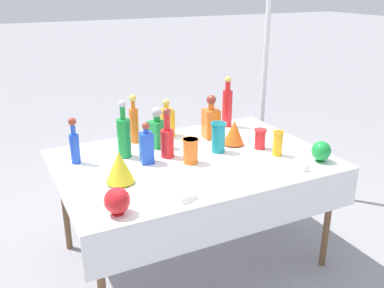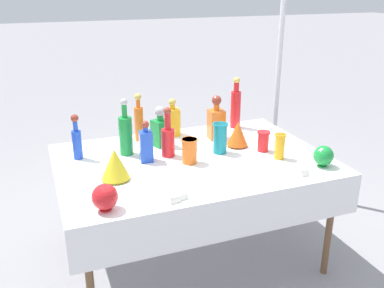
% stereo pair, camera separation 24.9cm
% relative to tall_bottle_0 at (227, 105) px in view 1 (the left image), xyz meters
% --- Properties ---
extents(ground_plane, '(40.00, 40.00, 0.00)m').
position_rel_tall_bottle_0_xyz_m(ground_plane, '(-0.55, -0.48, -0.93)').
color(ground_plane, gray).
extents(display_table, '(1.73, 1.19, 0.76)m').
position_rel_tall_bottle_0_xyz_m(display_table, '(-0.55, -0.51, -0.22)').
color(display_table, white).
rests_on(display_table, ground).
extents(tall_bottle_0, '(0.08, 0.08, 0.40)m').
position_rel_tall_bottle_0_xyz_m(tall_bottle_0, '(0.00, 0.00, 0.00)').
color(tall_bottle_0, red).
rests_on(tall_bottle_0, display_table).
extents(tall_bottle_1, '(0.06, 0.06, 0.30)m').
position_rel_tall_bottle_0_xyz_m(tall_bottle_1, '(-1.24, -0.21, -0.04)').
color(tall_bottle_1, blue).
rests_on(tall_bottle_1, display_table).
extents(tall_bottle_2, '(0.09, 0.09, 0.33)m').
position_rel_tall_bottle_0_xyz_m(tall_bottle_2, '(-0.68, -0.38, -0.05)').
color(tall_bottle_2, red).
rests_on(tall_bottle_2, display_table).
extents(tall_bottle_3, '(0.06, 0.06, 0.35)m').
position_rel_tall_bottle_0_xyz_m(tall_bottle_3, '(-0.78, -0.02, -0.02)').
color(tall_bottle_3, orange).
rests_on(tall_bottle_3, display_table).
extents(tall_bottle_4, '(0.09, 0.09, 0.38)m').
position_rel_tall_bottle_0_xyz_m(tall_bottle_4, '(-0.93, -0.25, -0.02)').
color(tall_bottle_4, '#198C38').
rests_on(tall_bottle_4, display_table).
extents(square_decanter_0, '(0.13, 0.13, 0.29)m').
position_rel_tall_bottle_0_xyz_m(square_decanter_0, '(-0.67, -0.18, -0.05)').
color(square_decanter_0, '#198C38').
rests_on(square_decanter_0, display_table).
extents(square_decanter_1, '(0.12, 0.12, 0.32)m').
position_rel_tall_bottle_0_xyz_m(square_decanter_1, '(-0.25, -0.18, -0.04)').
color(square_decanter_1, orange).
rests_on(square_decanter_1, display_table).
extents(square_decanter_2, '(0.10, 0.10, 0.28)m').
position_rel_tall_bottle_0_xyz_m(square_decanter_2, '(-0.52, 0.00, -0.05)').
color(square_decanter_2, orange).
rests_on(square_decanter_2, display_table).
extents(square_decanter_3, '(0.09, 0.09, 0.27)m').
position_rel_tall_bottle_0_xyz_m(square_decanter_3, '(-0.84, -0.41, -0.06)').
color(square_decanter_3, blue).
rests_on(square_decanter_3, display_table).
extents(slender_vase_0, '(0.08, 0.08, 0.17)m').
position_rel_tall_bottle_0_xyz_m(slender_vase_0, '(-0.02, -0.68, -0.08)').
color(slender_vase_0, orange).
rests_on(slender_vase_0, display_table).
extents(slender_vase_1, '(0.11, 0.11, 0.21)m').
position_rel_tall_bottle_0_xyz_m(slender_vase_1, '(-0.34, -0.45, -0.06)').
color(slender_vase_1, teal).
rests_on(slender_vase_1, display_table).
extents(slender_vase_2, '(0.11, 0.11, 0.16)m').
position_rel_tall_bottle_0_xyz_m(slender_vase_2, '(-0.59, -0.54, -0.08)').
color(slender_vase_2, orange).
rests_on(slender_vase_2, display_table).
extents(slender_vase_3, '(0.09, 0.09, 0.14)m').
position_rel_tall_bottle_0_xyz_m(slender_vase_3, '(-0.05, -0.53, -0.09)').
color(slender_vase_3, red).
rests_on(slender_vase_3, display_table).
extents(fluted_vase_0, '(0.15, 0.15, 0.18)m').
position_rel_tall_bottle_0_xyz_m(fluted_vase_0, '(-0.17, -0.39, -0.07)').
color(fluted_vase_0, orange).
rests_on(fluted_vase_0, display_table).
extents(fluted_vase_1, '(0.17, 0.17, 0.19)m').
position_rel_tall_bottle_0_xyz_m(fluted_vase_1, '(-1.08, -0.62, -0.07)').
color(fluted_vase_1, yellow).
rests_on(fluted_vase_1, display_table).
extents(round_bowl_0, '(0.13, 0.13, 0.14)m').
position_rel_tall_bottle_0_xyz_m(round_bowl_0, '(-1.20, -0.95, -0.10)').
color(round_bowl_0, red).
rests_on(round_bowl_0, display_table).
extents(round_bowl_1, '(0.13, 0.13, 0.13)m').
position_rel_tall_bottle_0_xyz_m(round_bowl_1, '(0.17, -0.89, -0.10)').
color(round_bowl_1, '#198C38').
rests_on(round_bowl_1, display_table).
extents(price_tag_left, '(0.05, 0.02, 0.04)m').
position_rel_tall_bottle_0_xyz_m(price_tag_left, '(-0.02, -0.98, -0.15)').
color(price_tag_left, white).
rests_on(price_tag_left, display_table).
extents(price_tag_center, '(0.06, 0.03, 0.03)m').
position_rel_tall_bottle_0_xyz_m(price_tag_center, '(-0.80, -0.99, -0.15)').
color(price_tag_center, white).
rests_on(price_tag_center, display_table).
extents(price_tag_right, '(0.06, 0.02, 0.04)m').
position_rel_tall_bottle_0_xyz_m(price_tag_right, '(-0.84, -1.01, -0.15)').
color(price_tag_right, white).
rests_on(price_tag_right, display_table).
extents(canopy_pole, '(0.18, 0.18, 2.26)m').
position_rel_tall_bottle_0_xyz_m(canopy_pole, '(0.53, 0.27, -0.05)').
color(canopy_pole, silver).
rests_on(canopy_pole, ground).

